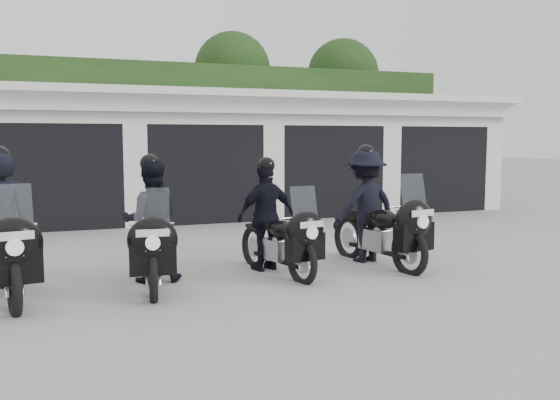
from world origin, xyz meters
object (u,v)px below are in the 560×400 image
object	(u,v)px
police_bike_a	(5,237)
police_bike_b	(151,228)
police_bike_c	(272,222)
police_bike_d	(372,212)

from	to	relation	value
police_bike_a	police_bike_b	bearing A→B (deg)	-6.99
police_bike_a	police_bike_c	bearing A→B (deg)	-6.11
police_bike_c	police_bike_d	world-z (taller)	police_bike_d
police_bike_a	police_bike_d	world-z (taller)	police_bike_a
police_bike_b	police_bike_d	distance (m)	3.33
police_bike_a	police_bike_c	size ratio (longest dim) A/B	1.11
police_bike_a	police_bike_d	xyz separation A→B (m)	(5.04, 0.29, 0.05)
police_bike_b	police_bike_c	distance (m)	1.72
police_bike_a	police_bike_c	xyz separation A→B (m)	(3.42, 0.24, -0.03)
police_bike_b	police_bike_c	size ratio (longest dim) A/B	1.05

